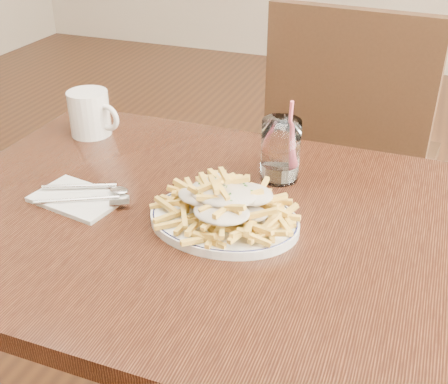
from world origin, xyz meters
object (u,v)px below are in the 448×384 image
at_px(chair_far, 350,147).
at_px(water_glass, 280,153).
at_px(table, 227,252).
at_px(coffee_mug, 90,113).
at_px(loaded_fries, 224,198).
at_px(fries_plate, 224,220).

bearing_deg(chair_far, water_glass, -97.23).
height_order(table, coffee_mug, coffee_mug).
bearing_deg(chair_far, loaded_fries, -98.63).
height_order(fries_plate, water_glass, water_glass).
height_order(fries_plate, coffee_mug, coffee_mug).
bearing_deg(table, coffee_mug, 151.43).
xyz_separation_m(chair_far, fries_plate, (-0.12, -0.79, 0.18)).
bearing_deg(loaded_fries, water_glass, 77.59).
bearing_deg(fries_plate, chair_far, 81.37).
distance_m(table, chair_far, 0.78).
height_order(loaded_fries, water_glass, water_glass).
height_order(table, loaded_fries, loaded_fries).
relative_size(table, chair_far, 1.18).
relative_size(table, fries_plate, 3.56).
height_order(fries_plate, loaded_fries, loaded_fries).
xyz_separation_m(water_glass, coffee_mug, (-0.50, 0.06, -0.00)).
height_order(chair_far, water_glass, chair_far).
xyz_separation_m(table, fries_plate, (0.00, -0.02, 0.09)).
bearing_deg(coffee_mug, fries_plate, -30.55).
xyz_separation_m(table, coffee_mug, (-0.45, 0.25, 0.13)).
relative_size(chair_far, fries_plate, 3.02).
relative_size(fries_plate, water_glass, 1.86).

